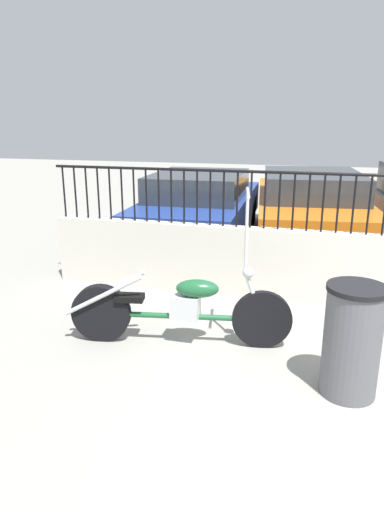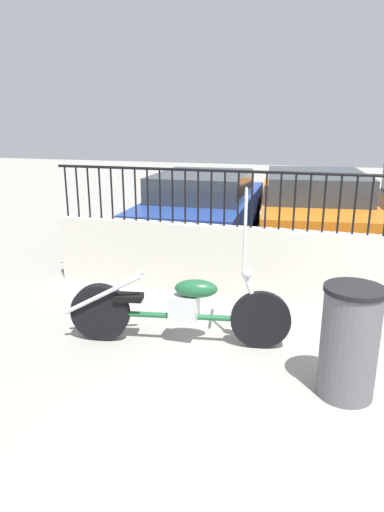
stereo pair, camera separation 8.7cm
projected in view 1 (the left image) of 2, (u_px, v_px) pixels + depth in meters
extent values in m
cylinder|color=black|center=(64.00, 191.00, 6.16)|extent=(0.02, 0.02, 0.70)
cylinder|color=black|center=(75.00, 192.00, 6.12)|extent=(0.02, 0.02, 0.70)
cylinder|color=black|center=(87.00, 192.00, 6.08)|extent=(0.02, 0.02, 0.70)
cylinder|color=black|center=(98.00, 193.00, 6.03)|extent=(0.02, 0.02, 0.70)
cylinder|color=black|center=(110.00, 193.00, 5.99)|extent=(0.02, 0.02, 0.70)
cylinder|color=black|center=(122.00, 194.00, 5.95)|extent=(0.02, 0.02, 0.70)
cylinder|color=black|center=(134.00, 194.00, 5.91)|extent=(0.02, 0.02, 0.70)
cylinder|color=black|center=(146.00, 195.00, 5.86)|extent=(0.02, 0.02, 0.70)
cylinder|color=black|center=(159.00, 195.00, 5.82)|extent=(0.02, 0.02, 0.70)
cylinder|color=black|center=(171.00, 196.00, 5.78)|extent=(0.02, 0.02, 0.70)
cylinder|color=black|center=(184.00, 196.00, 5.74)|extent=(0.02, 0.02, 0.70)
cylinder|color=black|center=(197.00, 197.00, 5.69)|extent=(0.02, 0.02, 0.70)
cylinder|color=black|center=(210.00, 198.00, 5.65)|extent=(0.02, 0.02, 0.70)
cylinder|color=black|center=(224.00, 198.00, 5.61)|extent=(0.02, 0.02, 0.70)
cylinder|color=black|center=(237.00, 199.00, 5.57)|extent=(0.02, 0.02, 0.70)
cylinder|color=black|center=(251.00, 199.00, 5.52)|extent=(0.02, 0.02, 0.70)
cylinder|color=black|center=(265.00, 200.00, 5.48)|extent=(0.02, 0.02, 0.70)
cylinder|color=black|center=(279.00, 201.00, 5.44)|extent=(0.02, 0.02, 0.70)
cylinder|color=black|center=(294.00, 201.00, 5.40)|extent=(0.02, 0.02, 0.70)
cylinder|color=black|center=(308.00, 202.00, 5.35)|extent=(0.02, 0.02, 0.70)
cylinder|color=black|center=(323.00, 203.00, 5.31)|extent=(0.02, 0.02, 0.70)
cylinder|color=black|center=(338.00, 203.00, 5.27)|extent=(0.02, 0.02, 0.70)
cylinder|color=black|center=(354.00, 204.00, 5.23)|extent=(0.02, 0.02, 0.70)
cylinder|color=black|center=(369.00, 205.00, 5.18)|extent=(0.02, 0.02, 0.70)
cylinder|color=black|center=(262.00, 319.00, 4.46)|extent=(0.59, 0.16, 0.59)
cylinder|color=black|center=(101.00, 313.00, 4.61)|extent=(0.61, 0.21, 0.60)
cylinder|color=#1E5933|center=(180.00, 316.00, 4.53)|extent=(1.47, 0.31, 0.06)
cube|color=silver|center=(185.00, 307.00, 4.50)|extent=(0.28, 0.18, 0.24)
ellipsoid|color=#1E5933|center=(197.00, 289.00, 4.43)|extent=(0.45, 0.27, 0.18)
cube|color=black|center=(130.00, 298.00, 4.53)|extent=(0.30, 0.20, 0.06)
cylinder|color=silver|center=(254.00, 295.00, 4.40)|extent=(0.23, 0.08, 0.51)
sphere|color=silver|center=(248.00, 273.00, 4.34)|extent=(0.11, 0.11, 0.11)
cylinder|color=silver|center=(247.00, 232.00, 4.23)|extent=(0.03, 0.03, 0.74)
cylinder|color=silver|center=(248.00, 192.00, 4.12)|extent=(0.12, 0.52, 0.03)
cylinder|color=silver|center=(103.00, 296.00, 4.47)|extent=(0.80, 0.18, 0.45)
cylinder|color=silver|center=(107.00, 290.00, 4.61)|extent=(0.80, 0.18, 0.45)
cylinder|color=#56565B|center=(352.00, 343.00, 3.66)|extent=(0.45, 0.45, 0.90)
cylinder|color=black|center=(358.00, 288.00, 3.52)|extent=(0.47, 0.47, 0.04)
cylinder|color=black|center=(177.00, 207.00, 10.01)|extent=(0.13, 0.64, 0.64)
cylinder|color=black|center=(252.00, 211.00, 9.65)|extent=(0.13, 0.64, 0.64)
cylinder|color=black|center=(136.00, 236.00, 7.53)|extent=(0.13, 0.64, 0.64)
cylinder|color=black|center=(234.00, 242.00, 7.18)|extent=(0.13, 0.64, 0.64)
cube|color=navy|center=(201.00, 211.00, 8.53)|extent=(1.90, 4.34, 0.58)
cube|color=#2D3338|center=(199.00, 185.00, 8.19)|extent=(1.65, 2.11, 0.44)
cylinder|color=black|center=(261.00, 211.00, 9.64)|extent=(0.18, 0.65, 0.64)
cylinder|color=black|center=(342.00, 213.00, 9.41)|extent=(0.18, 0.65, 0.64)
cylinder|color=black|center=(261.00, 245.00, 7.00)|extent=(0.18, 0.65, 0.64)
cylinder|color=black|center=(373.00, 249.00, 6.77)|extent=(0.18, 0.65, 0.64)
cube|color=orange|center=(308.00, 213.00, 8.13)|extent=(2.27, 4.67, 0.66)
cube|color=#2D3338|center=(312.00, 184.00, 7.76)|extent=(1.82, 2.33, 0.41)
cylinder|color=black|center=(365.00, 213.00, 9.36)|extent=(0.18, 0.65, 0.64)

